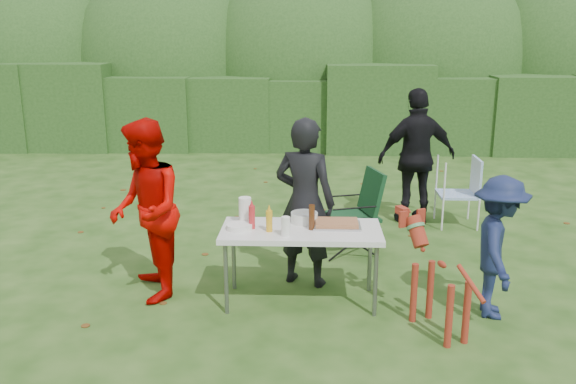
{
  "coord_description": "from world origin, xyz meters",
  "views": [
    {
      "loc": [
        0.28,
        -5.17,
        2.55
      ],
      "look_at": [
        0.06,
        0.61,
        1.0
      ],
      "focal_mm": 38.0,
      "sensor_mm": 36.0,
      "label": 1
    }
  ],
  "objects_px": {
    "person_red_jacket": "(146,211)",
    "child": "(498,247)",
    "ketchup_bottle": "(252,217)",
    "paper_towel_roll": "(245,211)",
    "dog": "(441,281)",
    "lawn_chair": "(457,191)",
    "camping_chair": "(353,211)",
    "person_black_puffy": "(417,157)",
    "mustard_bottle": "(269,221)",
    "beer_bottle": "(312,217)",
    "person_cook": "(305,203)",
    "folding_table": "(301,234)"
  },
  "relations": [
    {
      "from": "ketchup_bottle",
      "to": "paper_towel_roll",
      "type": "xyz_separation_m",
      "value": [
        -0.08,
        0.14,
        0.02
      ]
    },
    {
      "from": "dog",
      "to": "paper_towel_roll",
      "type": "relative_size",
      "value": 3.85
    },
    {
      "from": "child",
      "to": "mustard_bottle",
      "type": "xyz_separation_m",
      "value": [
        -2.07,
        0.12,
        0.19
      ]
    },
    {
      "from": "person_cook",
      "to": "dog",
      "type": "bearing_deg",
      "value": 158.88
    },
    {
      "from": "person_black_puffy",
      "to": "person_red_jacket",
      "type": "bearing_deg",
      "value": 26.56
    },
    {
      "from": "person_red_jacket",
      "to": "lawn_chair",
      "type": "bearing_deg",
      "value": 104.8
    },
    {
      "from": "dog",
      "to": "ketchup_bottle",
      "type": "bearing_deg",
      "value": 46.14
    },
    {
      "from": "person_black_puffy",
      "to": "ketchup_bottle",
      "type": "distance_m",
      "value": 3.22
    },
    {
      "from": "lawn_chair",
      "to": "ketchup_bottle",
      "type": "distance_m",
      "value": 3.54
    },
    {
      "from": "person_cook",
      "to": "folding_table",
      "type": "bearing_deg",
      "value": 106.69
    },
    {
      "from": "person_black_puffy",
      "to": "child",
      "type": "distance_m",
      "value": 2.79
    },
    {
      "from": "person_red_jacket",
      "to": "child",
      "type": "bearing_deg",
      "value": 65.64
    },
    {
      "from": "folding_table",
      "to": "ketchup_bottle",
      "type": "bearing_deg",
      "value": -179.14
    },
    {
      "from": "person_cook",
      "to": "paper_towel_roll",
      "type": "relative_size",
      "value": 6.64
    },
    {
      "from": "person_red_jacket",
      "to": "camping_chair",
      "type": "height_order",
      "value": "person_red_jacket"
    },
    {
      "from": "child",
      "to": "folding_table",
      "type": "bearing_deg",
      "value": 92.93
    },
    {
      "from": "folding_table",
      "to": "paper_towel_roll",
      "type": "distance_m",
      "value": 0.59
    },
    {
      "from": "person_black_puffy",
      "to": "child",
      "type": "bearing_deg",
      "value": 82.58
    },
    {
      "from": "person_red_jacket",
      "to": "person_black_puffy",
      "type": "xyz_separation_m",
      "value": [
        2.97,
        2.48,
        0.03
      ]
    },
    {
      "from": "person_black_puffy",
      "to": "dog",
      "type": "bearing_deg",
      "value": 71.42
    },
    {
      "from": "person_red_jacket",
      "to": "camping_chair",
      "type": "relative_size",
      "value": 1.78
    },
    {
      "from": "child",
      "to": "dog",
      "type": "bearing_deg",
      "value": 131.42
    },
    {
      "from": "mustard_bottle",
      "to": "beer_bottle",
      "type": "height_order",
      "value": "beer_bottle"
    },
    {
      "from": "person_black_puffy",
      "to": "lawn_chair",
      "type": "bearing_deg",
      "value": 157.85
    },
    {
      "from": "child",
      "to": "camping_chair",
      "type": "distance_m",
      "value": 2.01
    },
    {
      "from": "folding_table",
      "to": "ketchup_bottle",
      "type": "distance_m",
      "value": 0.49
    },
    {
      "from": "ketchup_bottle",
      "to": "beer_bottle",
      "type": "relative_size",
      "value": 0.92
    },
    {
      "from": "mustard_bottle",
      "to": "ketchup_bottle",
      "type": "xyz_separation_m",
      "value": [
        -0.17,
        0.08,
        0.01
      ]
    },
    {
      "from": "person_red_jacket",
      "to": "child",
      "type": "height_order",
      "value": "person_red_jacket"
    },
    {
      "from": "dog",
      "to": "person_red_jacket",
      "type": "bearing_deg",
      "value": 51.29
    },
    {
      "from": "folding_table",
      "to": "mustard_bottle",
      "type": "height_order",
      "value": "mustard_bottle"
    },
    {
      "from": "person_cook",
      "to": "lawn_chair",
      "type": "xyz_separation_m",
      "value": [
        2.01,
        2.01,
        -0.4
      ]
    },
    {
      "from": "lawn_chair",
      "to": "dog",
      "type": "bearing_deg",
      "value": 75.18
    },
    {
      "from": "person_cook",
      "to": "mustard_bottle",
      "type": "relative_size",
      "value": 8.63
    },
    {
      "from": "person_black_puffy",
      "to": "child",
      "type": "xyz_separation_m",
      "value": [
        0.28,
        -2.76,
        -0.25
      ]
    },
    {
      "from": "person_black_puffy",
      "to": "camping_chair",
      "type": "xyz_separation_m",
      "value": [
        -0.91,
        -1.16,
        -0.42
      ]
    },
    {
      "from": "person_cook",
      "to": "lawn_chair",
      "type": "bearing_deg",
      "value": -115.03
    },
    {
      "from": "ketchup_bottle",
      "to": "paper_towel_roll",
      "type": "relative_size",
      "value": 0.85
    },
    {
      "from": "person_black_puffy",
      "to": "mustard_bottle",
      "type": "relative_size",
      "value": 9.07
    },
    {
      "from": "camping_chair",
      "to": "dog",
      "type": "bearing_deg",
      "value": 90.9
    },
    {
      "from": "person_cook",
      "to": "child",
      "type": "height_order",
      "value": "person_cook"
    },
    {
      "from": "person_black_puffy",
      "to": "lawn_chair",
      "type": "height_order",
      "value": "person_black_puffy"
    },
    {
      "from": "person_cook",
      "to": "camping_chair",
      "type": "relative_size",
      "value": 1.76
    },
    {
      "from": "camping_chair",
      "to": "lawn_chair",
      "type": "bearing_deg",
      "value": -160.28
    },
    {
      "from": "person_black_puffy",
      "to": "ketchup_bottle",
      "type": "relative_size",
      "value": 8.25
    },
    {
      "from": "ketchup_bottle",
      "to": "mustard_bottle",
      "type": "bearing_deg",
      "value": -25.8
    },
    {
      "from": "person_cook",
      "to": "paper_towel_roll",
      "type": "xyz_separation_m",
      "value": [
        -0.57,
        -0.33,
        0.01
      ]
    },
    {
      "from": "ketchup_bottle",
      "to": "paper_towel_roll",
      "type": "bearing_deg",
      "value": 118.97
    },
    {
      "from": "person_cook",
      "to": "mustard_bottle",
      "type": "height_order",
      "value": "person_cook"
    },
    {
      "from": "camping_chair",
      "to": "person_red_jacket",
      "type": "bearing_deg",
      "value": 15.99
    }
  ]
}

